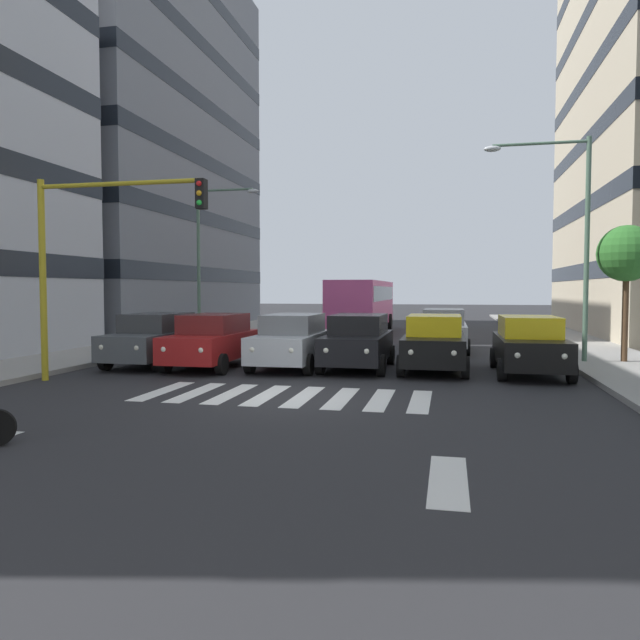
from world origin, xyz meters
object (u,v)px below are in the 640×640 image
object	(u,v)px
car_3	(292,340)
street_lamp_left	(569,224)
car_1	(434,342)
car_0	(529,345)
street_tree_1	(627,255)
car_row2_0	(443,330)
car_2	(358,341)
bus_behind_traffic	(363,301)
car_4	(213,340)
street_lamp_right	(208,246)
car_5	(156,339)
traffic_light_gantry	(89,244)

from	to	relation	value
car_3	street_lamp_left	bearing A→B (deg)	-163.17
car_1	street_lamp_left	size ratio (longest dim) A/B	0.61
car_0	car_1	bearing A→B (deg)	-3.96
street_tree_1	car_row2_0	bearing A→B (deg)	-30.60
car_2	bus_behind_traffic	bearing A→B (deg)	-82.29
bus_behind_traffic	street_tree_1	distance (m)	16.74
car_2	car_row2_0	distance (m)	6.61
car_4	street_lamp_right	xyz separation A→B (m)	(3.98, -9.09, 3.73)
car_2	car_5	xyz separation A→B (m)	(6.72, 0.51, 0.00)
car_5	bus_behind_traffic	world-z (taller)	bus_behind_traffic
car_5	bus_behind_traffic	distance (m)	16.69
car_0	street_tree_1	size ratio (longest dim) A/B	0.99
street_tree_1	street_lamp_left	bearing A→B (deg)	7.04
car_2	car_4	size ratio (longest dim) A/B	1.00
car_5	car_row2_0	distance (m)	11.41
street_lamp_left	traffic_light_gantry	bearing A→B (deg)	26.38
car_0	street_lamp_left	world-z (taller)	street_lamp_left
bus_behind_traffic	car_0	bearing A→B (deg)	114.76
car_3	street_lamp_right	xyz separation A→B (m)	(6.49, -8.64, 3.73)
car_1	car_2	xyz separation A→B (m)	(2.36, 0.03, 0.00)
car_1	street_tree_1	size ratio (longest dim) A/B	0.99
car_5	street_lamp_right	distance (m)	9.83
car_2	car_1	bearing A→B (deg)	-179.28
car_5	car_1	bearing A→B (deg)	-176.58
street_lamp_right	bus_behind_traffic	bearing A→B (deg)	-132.43
car_4	traffic_light_gantry	size ratio (longest dim) A/B	0.81
car_2	street_lamp_left	xyz separation A→B (m)	(-6.62, -2.39, 3.78)
car_4	car_1	bearing A→B (deg)	-174.03
car_3	traffic_light_gantry	size ratio (longest dim) A/B	0.81
car_1	car_2	distance (m)	2.36
street_lamp_right	street_tree_1	world-z (taller)	street_lamp_right
car_2	car_row2_0	xyz separation A→B (m)	(-2.59, -6.09, 0.00)
car_0	car_2	world-z (taller)	same
car_row2_0	street_tree_1	world-z (taller)	street_tree_1
car_3	car_4	bearing A→B (deg)	10.29
car_4	traffic_light_gantry	xyz separation A→B (m)	(2.06, 3.50, 2.86)
traffic_light_gantry	car_1	bearing A→B (deg)	-154.93
street_lamp_right	traffic_light_gantry	bearing A→B (deg)	98.65
car_row2_0	traffic_light_gantry	xyz separation A→B (m)	(9.26, 10.29, 2.86)
car_2	car_4	distance (m)	4.67
car_3	car_5	xyz separation A→B (m)	(4.62, 0.27, 0.00)
car_1	traffic_light_gantry	size ratio (longest dim) A/B	0.81
car_2	street_tree_1	xyz separation A→B (m)	(-8.45, -2.62, 2.77)
car_4	street_lamp_left	xyz separation A→B (m)	(-11.23, -3.09, 3.78)
street_tree_1	car_2	bearing A→B (deg)	17.23
car_5	bus_behind_traffic	xyz separation A→B (m)	(-4.62, -16.01, 0.97)
bus_behind_traffic	street_lamp_right	bearing A→B (deg)	47.57
car_3	car_5	world-z (taller)	same
car_1	car_row2_0	xyz separation A→B (m)	(-0.22, -6.06, 0.00)
street_lamp_left	street_lamp_right	world-z (taller)	street_lamp_left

